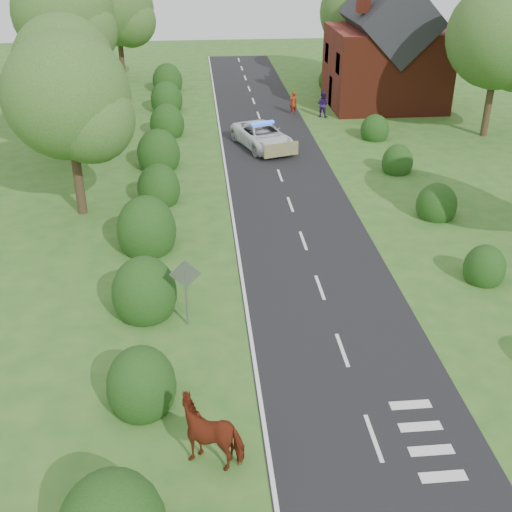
{
  "coord_description": "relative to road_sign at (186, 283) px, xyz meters",
  "views": [
    {
      "loc": [
        -4.4,
        -16.66,
        12.51
      ],
      "look_at": [
        -2.41,
        4.37,
        1.3
      ],
      "focal_mm": 45.0,
      "sensor_mm": 36.0,
      "label": 1
    }
  ],
  "objects": [
    {
      "name": "police_van",
      "position": [
        4.55,
        18.9,
        -0.93
      ],
      "size": [
        3.93,
        5.73,
        1.6
      ],
      "rotation": [
        0.0,
        0.0,
        0.32
      ],
      "color": "white",
      "rests_on": "ground"
    },
    {
      "name": "house",
      "position": [
        14.49,
        28.0,
        2.13
      ],
      "size": [
        8.0,
        7.4,
        9.17
      ],
      "color": "maroon",
      "rests_on": "ground"
    },
    {
      "name": "tree_left_a",
      "position": [
        -4.75,
        9.86,
        3.69
      ],
      "size": [
        5.74,
        5.6,
        8.38
      ],
      "color": "#332316",
      "rests_on": "ground"
    },
    {
      "name": "hedgerow_right",
      "position": [
        11.6,
        9.21,
        -1.1
      ],
      "size": [
        2.1,
        45.78,
        2.1
      ],
      "color": "#183C12",
      "rests_on": "ground"
    },
    {
      "name": "road_sign",
      "position": [
        0.0,
        0.0,
        0.0
      ],
      "size": [
        1.06,
        0.08,
        2.53
      ],
      "color": "gray",
      "rests_on": "ground"
    },
    {
      "name": "tree_right_b",
      "position": [
        19.29,
        19.84,
        4.28
      ],
      "size": [
        6.56,
        6.4,
        9.4
      ],
      "color": "#332316",
      "rests_on": "ground"
    },
    {
      "name": "cow",
      "position": [
        0.68,
        -6.19,
        -0.9
      ],
      "size": [
        2.38,
        1.76,
        1.51
      ],
      "primitive_type": "imported",
      "rotation": [
        0.0,
        0.0,
        -1.9
      ],
      "color": "#63240F",
      "rests_on": "ground"
    },
    {
      "name": "tree_left_b",
      "position": [
        -6.25,
        17.86,
        3.39
      ],
      "size": [
        5.74,
        5.6,
        8.07
      ],
      "color": "#332316",
      "rests_on": "ground"
    },
    {
      "name": "road",
      "position": [
        5.0,
        13.0,
        -1.64
      ],
      "size": [
        6.0,
        70.0,
        0.02
      ],
      "primitive_type": "cube",
      "color": "black",
      "rests_on": "ground"
    },
    {
      "name": "pedestrian_red",
      "position": [
        7.48,
        26.15,
        -0.84
      ],
      "size": [
        0.69,
        0.56,
        1.62
      ],
      "primitive_type": "imported",
      "rotation": [
        0.0,
        0.0,
        3.48
      ],
      "color": "maroon",
      "rests_on": "ground"
    },
    {
      "name": "road_markings",
      "position": [
        3.4,
        10.93,
        -1.63
      ],
      "size": [
        4.96,
        70.0,
        0.01
      ],
      "color": "white",
      "rests_on": "road"
    },
    {
      "name": "hedgerow_left",
      "position": [
        -1.51,
        9.69,
        -0.91
      ],
      "size": [
        2.75,
        50.41,
        3.0
      ],
      "color": "#183C12",
      "rests_on": "ground"
    },
    {
      "name": "pedestrian_purple",
      "position": [
        9.43,
        25.27,
        -0.77
      ],
      "size": [
        1.08,
        1.02,
        1.77
      ],
      "primitive_type": "imported",
      "rotation": [
        0.0,
        0.0,
        2.61
      ],
      "color": "#2C1454",
      "rests_on": "ground"
    },
    {
      "name": "tree_right_c",
      "position": [
        14.27,
        35.85,
        3.69
      ],
      "size": [
        6.15,
        6.0,
        8.58
      ],
      "color": "#332316",
      "rests_on": "ground"
    },
    {
      "name": "tree_left_c",
      "position": [
        -7.7,
        27.83,
        4.88
      ],
      "size": [
        6.97,
        6.8,
        10.22
      ],
      "color": "#332316",
      "rests_on": "ground"
    },
    {
      "name": "ground",
      "position": [
        5.0,
        -2.0,
        -1.65
      ],
      "size": [
        120.0,
        120.0,
        0.0
      ],
      "primitive_type": "plane",
      "color": "#2F6423"
    },
    {
      "name": "tree_left_d",
      "position": [
        -5.23,
        37.85,
        3.98
      ],
      "size": [
        6.15,
        6.0,
        8.89
      ],
      "color": "#332316",
      "rests_on": "ground"
    }
  ]
}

